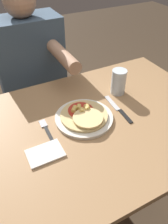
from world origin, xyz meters
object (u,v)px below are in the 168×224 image
Objects in this scene: drinking_glass at (119,82)px; pizza at (84,115)px; dining_table at (93,140)px; knife at (118,109)px; person_diner at (32,73)px; fork at (47,131)px; plate at (84,118)px.

pizza is at bearing -156.72° from drinking_glass.
dining_table is 0.19m from knife.
drinking_glass reaches higher than dining_table.
pizza is at bearing -83.97° from person_diner.
knife is 0.18× the size of person_diner.
fork reaches higher than dining_table.
plate is 1.47× the size of fork.
plate is 0.17m from fork.
plate reaches higher than knife.
drinking_glass is at bearing 58.05° from knife.
fork and knife have the same top height.
knife is at bearing -5.49° from plate.
dining_table is 5.43× the size of knife.
drinking_glass is at bearing 13.64° from fork.
dining_table is at bearing -10.38° from fork.
knife is at bearing -121.95° from drinking_glass.
pizza is 0.95× the size of knife.
fork is 0.35m from knife.
pizza is 1.20× the size of fork.
knife is (0.17, -0.02, -0.00)m from plate.
plate is 0.02m from pizza.
dining_table is 6.85× the size of fork.
fork is (-0.17, 0.00, -0.02)m from pizza.
dining_table is 4.65× the size of plate.
pizza reaches higher than fork.
pizza is (-0.03, 0.03, 0.14)m from dining_table.
knife is at bearing 7.90° from dining_table.
knife is 0.15m from drinking_glass.
person_diner is (-0.24, 0.61, -0.06)m from knife.
drinking_glass is (0.25, 0.10, 0.06)m from plate.
dining_table is 0.64m from person_diner.
drinking_glass reaches higher than plate.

